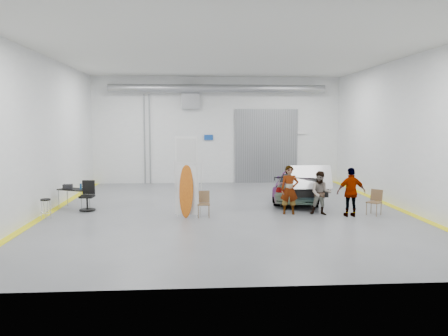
{
  "coord_description": "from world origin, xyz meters",
  "views": [
    {
      "loc": [
        -1.25,
        -16.82,
        3.46
      ],
      "look_at": [
        -0.03,
        1.76,
        1.5
      ],
      "focal_mm": 35.0,
      "sensor_mm": 36.0,
      "label": 1
    }
  ],
  "objects": [
    {
      "name": "sedan_car",
      "position": [
        3.23,
        1.95,
        0.69
      ],
      "size": [
        3.14,
        5.13,
        1.39
      ],
      "primitive_type": "imported",
      "rotation": [
        0.0,
        0.0,
        2.87
      ],
      "color": "white",
      "rests_on": "ground"
    },
    {
      "name": "room_shell",
      "position": [
        0.24,
        2.22,
        4.08
      ],
      "size": [
        14.02,
        16.18,
        6.01
      ],
      "color": "silver",
      "rests_on": "ground"
    },
    {
      "name": "ground",
      "position": [
        0.0,
        0.0,
        0.0
      ],
      "size": [
        16.0,
        16.0,
        0.0
      ],
      "primitive_type": "plane",
      "color": "slate",
      "rests_on": "ground"
    },
    {
      "name": "shop_stool",
      "position": [
        -6.61,
        -1.06,
        0.36
      ],
      "size": [
        0.37,
        0.37,
        0.73
      ],
      "rotation": [
        0.0,
        0.0,
        0.28
      ],
      "color": "black",
      "rests_on": "ground"
    },
    {
      "name": "person_b",
      "position": [
        3.42,
        -1.0,
        0.82
      ],
      "size": [
        0.94,
        0.81,
        1.65
      ],
      "primitive_type": "imported",
      "rotation": [
        0.0,
        0.0,
        -0.26
      ],
      "color": "#466280",
      "rests_on": "ground"
    },
    {
      "name": "folding_chair_near",
      "position": [
        -0.96,
        -1.12,
        0.3
      ],
      "size": [
        0.45,
        0.47,
        0.95
      ],
      "rotation": [
        0.0,
        0.0,
        0.0
      ],
      "color": "brown",
      "rests_on": "ground"
    },
    {
      "name": "person_c",
      "position": [
        4.44,
        -1.38,
        0.91
      ],
      "size": [
        1.06,
        0.45,
        1.81
      ],
      "primitive_type": "imported",
      "rotation": [
        0.0,
        0.0,
        3.13
      ],
      "color": "brown",
      "rests_on": "ground"
    },
    {
      "name": "work_table",
      "position": [
        -6.24,
        1.01,
        0.77
      ],
      "size": [
        1.36,
        1.06,
        1.0
      ],
      "rotation": [
        0.0,
        0.0,
        -0.43
      ],
      "color": "gray",
      "rests_on": "ground"
    },
    {
      "name": "folding_chair_far",
      "position": [
        5.39,
        -1.18,
        0.3
      ],
      "size": [
        0.62,
        0.72,
        0.95
      ],
      "rotation": [
        0.0,
        0.0,
        -0.82
      ],
      "color": "brown",
      "rests_on": "ground"
    },
    {
      "name": "surfboard_display",
      "position": [
        -1.51,
        -1.14,
        1.27
      ],
      "size": [
        0.87,
        0.4,
        3.14
      ],
      "rotation": [
        0.0,
        0.0,
        -0.27
      ],
      "color": "white",
      "rests_on": "ground"
    },
    {
      "name": "person_a",
      "position": [
        2.28,
        -0.78,
        0.92
      ],
      "size": [
        0.72,
        0.52,
        1.84
      ],
      "primitive_type": "imported",
      "rotation": [
        0.0,
        0.0,
        -0.13
      ],
      "color": "brown",
      "rests_on": "ground"
    },
    {
      "name": "office_chair",
      "position": [
        -5.49,
        0.38,
        0.51
      ],
      "size": [
        0.62,
        0.62,
        1.16
      ],
      "rotation": [
        0.0,
        0.0,
        -0.07
      ],
      "color": "black",
      "rests_on": "ground"
    },
    {
      "name": "trunk_lid",
      "position": [
        3.23,
        -0.19,
        1.41
      ],
      "size": [
        1.62,
        0.98,
        0.04
      ],
      "primitive_type": "cube",
      "color": "silver",
      "rests_on": "sedan_car"
    }
  ]
}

